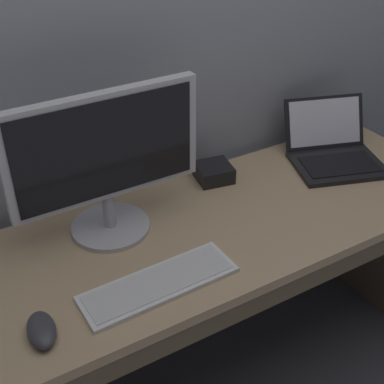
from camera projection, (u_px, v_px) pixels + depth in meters
ground_plane at (222, 372)px, 2.06m from camera, size 14.00×14.00×0.00m
desk at (229, 269)px, 1.76m from camera, size 1.64×0.60×0.75m
laptop_black at (334, 151)px, 1.92m from camera, size 0.39×0.39×0.19m
external_monitor at (105, 159)px, 1.45m from camera, size 0.55×0.24×0.44m
wired_keyboard at (159, 284)px, 1.39m from camera, size 0.43×0.14×0.02m
computer_mouse at (42, 330)px, 1.24m from camera, size 0.08×0.13×0.04m
external_drive_box at (214, 172)px, 1.82m from camera, size 0.14×0.13×0.06m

